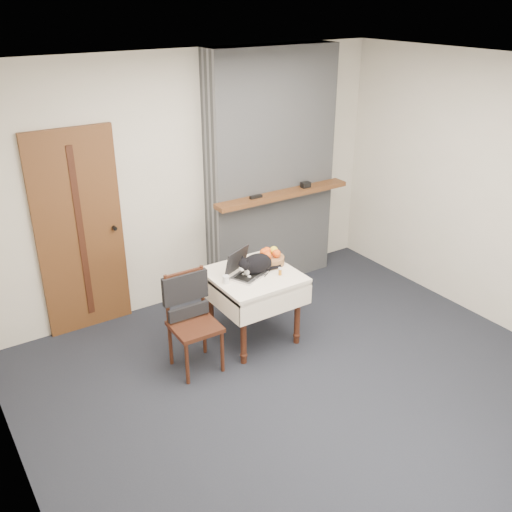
{
  "coord_description": "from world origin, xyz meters",
  "views": [
    {
      "loc": [
        -2.53,
        -3.1,
        3.08
      ],
      "look_at": [
        0.03,
        0.82,
        0.9
      ],
      "focal_mm": 40.0,
      "sensor_mm": 36.0,
      "label": 1
    }
  ],
  "objects_px": {
    "laptop": "(244,269)",
    "fruit_basket": "(270,258)",
    "cream_jar": "(226,279)",
    "chair": "(190,307)",
    "door": "(80,233)",
    "side_table": "(253,284)",
    "cat": "(257,264)",
    "pill_bottle": "(280,271)"
  },
  "relations": [
    {
      "from": "pill_bottle",
      "to": "chair",
      "type": "relative_size",
      "value": 0.08
    },
    {
      "from": "laptop",
      "to": "pill_bottle",
      "type": "xyz_separation_m",
      "value": [
        0.28,
        -0.18,
        -0.02
      ]
    },
    {
      "from": "cat",
      "to": "door",
      "type": "bearing_deg",
      "value": 126.32
    },
    {
      "from": "side_table",
      "to": "cream_jar",
      "type": "distance_m",
      "value": 0.34
    },
    {
      "from": "laptop",
      "to": "chair",
      "type": "distance_m",
      "value": 0.63
    },
    {
      "from": "side_table",
      "to": "cat",
      "type": "xyz_separation_m",
      "value": [
        0.04,
        -0.01,
        0.21
      ]
    },
    {
      "from": "door",
      "to": "chair",
      "type": "distance_m",
      "value": 1.34
    },
    {
      "from": "side_table",
      "to": "chair",
      "type": "height_order",
      "value": "chair"
    },
    {
      "from": "chair",
      "to": "laptop",
      "type": "bearing_deg",
      "value": 7.05
    },
    {
      "from": "pill_bottle",
      "to": "cat",
      "type": "bearing_deg",
      "value": 135.9
    },
    {
      "from": "pill_bottle",
      "to": "door",
      "type": "bearing_deg",
      "value": 138.39
    },
    {
      "from": "cream_jar",
      "to": "chair",
      "type": "distance_m",
      "value": 0.41
    },
    {
      "from": "laptop",
      "to": "fruit_basket",
      "type": "height_order",
      "value": "laptop"
    },
    {
      "from": "side_table",
      "to": "fruit_basket",
      "type": "relative_size",
      "value": 2.88
    },
    {
      "from": "pill_bottle",
      "to": "laptop",
      "type": "bearing_deg",
      "value": 146.44
    },
    {
      "from": "fruit_basket",
      "to": "laptop",
      "type": "bearing_deg",
      "value": -168.72
    },
    {
      "from": "laptop",
      "to": "cat",
      "type": "relative_size",
      "value": 0.87
    },
    {
      "from": "door",
      "to": "cat",
      "type": "xyz_separation_m",
      "value": [
        1.27,
        -1.11,
        -0.21
      ]
    },
    {
      "from": "chair",
      "to": "cream_jar",
      "type": "bearing_deg",
      "value": 3.6
    },
    {
      "from": "side_table",
      "to": "pill_bottle",
      "type": "height_order",
      "value": "pill_bottle"
    },
    {
      "from": "cream_jar",
      "to": "pill_bottle",
      "type": "bearing_deg",
      "value": -15.44
    },
    {
      "from": "door",
      "to": "cat",
      "type": "bearing_deg",
      "value": -41.29
    },
    {
      "from": "fruit_basket",
      "to": "cat",
      "type": "bearing_deg",
      "value": -155.39
    },
    {
      "from": "laptop",
      "to": "pill_bottle",
      "type": "bearing_deg",
      "value": -57.22
    },
    {
      "from": "cream_jar",
      "to": "chair",
      "type": "height_order",
      "value": "chair"
    },
    {
      "from": "door",
      "to": "laptop",
      "type": "height_order",
      "value": "door"
    },
    {
      "from": "side_table",
      "to": "fruit_basket",
      "type": "bearing_deg",
      "value": 19.84
    },
    {
      "from": "pill_bottle",
      "to": "chair",
      "type": "bearing_deg",
      "value": 172.08
    },
    {
      "from": "fruit_basket",
      "to": "pill_bottle",
      "type": "bearing_deg",
      "value": -103.27
    },
    {
      "from": "cat",
      "to": "laptop",
      "type": "bearing_deg",
      "value": 152.77
    },
    {
      "from": "pill_bottle",
      "to": "fruit_basket",
      "type": "distance_m",
      "value": 0.26
    },
    {
      "from": "door",
      "to": "chair",
      "type": "relative_size",
      "value": 2.22
    },
    {
      "from": "side_table",
      "to": "cream_jar",
      "type": "height_order",
      "value": "cream_jar"
    },
    {
      "from": "fruit_basket",
      "to": "chair",
      "type": "height_order",
      "value": "chair"
    },
    {
      "from": "cat",
      "to": "chair",
      "type": "height_order",
      "value": "cat"
    },
    {
      "from": "cat",
      "to": "cream_jar",
      "type": "distance_m",
      "value": 0.35
    },
    {
      "from": "cat",
      "to": "fruit_basket",
      "type": "xyz_separation_m",
      "value": [
        0.22,
        0.1,
        -0.03
      ]
    },
    {
      "from": "fruit_basket",
      "to": "door",
      "type": "bearing_deg",
      "value": 145.62
    },
    {
      "from": "laptop",
      "to": "cream_jar",
      "type": "xyz_separation_m",
      "value": [
        -0.22,
        -0.05,
        -0.02
      ]
    },
    {
      "from": "cat",
      "to": "chair",
      "type": "distance_m",
      "value": 0.76
    },
    {
      "from": "side_table",
      "to": "laptop",
      "type": "relative_size",
      "value": 1.92
    },
    {
      "from": "door",
      "to": "fruit_basket",
      "type": "xyz_separation_m",
      "value": [
        1.48,
        -1.02,
        -0.24
      ]
    }
  ]
}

